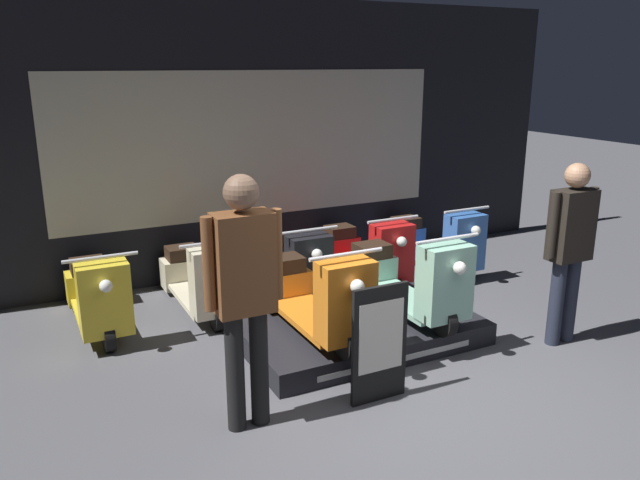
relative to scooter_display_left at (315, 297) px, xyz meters
name	(u,v)px	position (x,y,z in m)	size (l,w,h in m)	color
ground_plane	(447,415)	(0.42, -1.33, -0.54)	(30.00, 30.00, 0.00)	#4C4C51
shop_wall_back	(255,140)	(0.42, 2.43, 1.06)	(8.56, 0.09, 3.20)	black
display_platform	(359,331)	(0.48, 0.06, -0.44)	(2.15, 1.28, 0.20)	black
scooter_display_left	(315,297)	(0.00, 0.00, 0.00)	(0.63, 1.59, 0.89)	black
scooter_display_right	(408,280)	(0.97, 0.00, 0.00)	(0.63, 1.59, 0.89)	black
scooter_backrow_0	(98,296)	(-1.61, 1.44, -0.20)	(0.63, 1.59, 0.89)	black
scooter_backrow_1	(199,280)	(-0.61, 1.44, -0.20)	(0.63, 1.59, 0.89)	black
scooter_backrow_2	(288,266)	(0.38, 1.44, -0.20)	(0.63, 1.59, 0.89)	black
scooter_backrow_3	(366,254)	(1.38, 1.44, -0.20)	(0.63, 1.59, 0.89)	black
scooter_backrow_4	(436,243)	(2.38, 1.44, -0.20)	(0.63, 1.59, 0.89)	black
person_left_browsing	(244,284)	(-0.92, -0.78, 0.52)	(0.55, 0.23, 1.80)	black
person_right_browsing	(570,242)	(2.12, -0.78, 0.42)	(0.54, 0.22, 1.66)	#232838
price_sign_board	(380,344)	(0.08, -0.91, -0.07)	(0.46, 0.04, 0.92)	black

